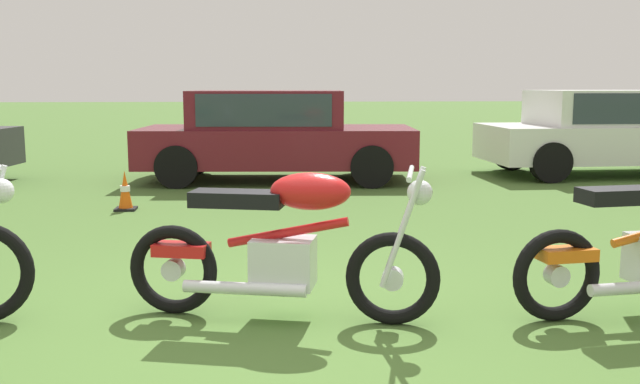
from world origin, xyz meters
The scene contains 5 objects.
ground_plane centered at (0.00, 0.00, 0.00)m, with size 120.00×120.00×0.00m, color #476B2D.
motorcycle_red centered at (0.14, 0.18, 0.49)m, with size 2.03×0.79×1.02m.
car_burgundy centered at (0.17, 7.05, 0.80)m, with size 4.41×2.19×1.43m.
car_white centered at (5.94, 7.31, 0.80)m, with size 4.49×2.01×1.43m.
traffic_cone centered at (-1.68, 4.44, 0.22)m, with size 0.25×0.25×0.49m.
Camera 1 is at (0.02, -4.34, 1.53)m, focal length 40.04 mm.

